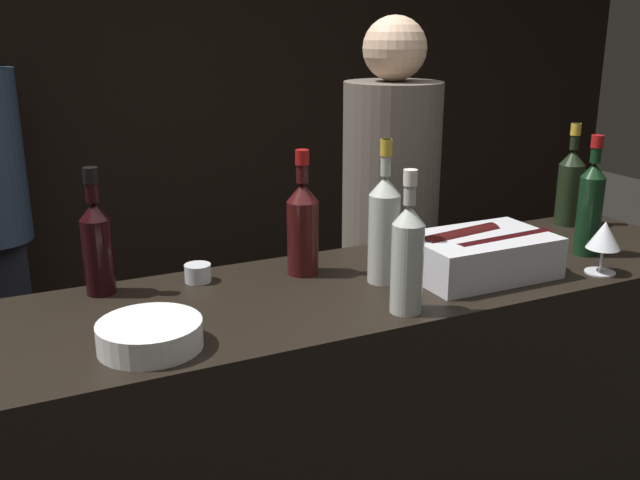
% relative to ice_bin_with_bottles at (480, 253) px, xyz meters
% --- Properties ---
extents(wall_back_chalkboard, '(6.40, 0.06, 2.80)m').
position_rel_ice_bin_with_bottles_xyz_m(wall_back_chalkboard, '(-0.41, 2.31, 0.27)').
color(wall_back_chalkboard, black).
rests_on(wall_back_chalkboard, ground_plane).
extents(bar_counter, '(2.34, 0.56, 1.07)m').
position_rel_ice_bin_with_bottles_xyz_m(bar_counter, '(-0.41, 0.08, -0.59)').
color(bar_counter, black).
rests_on(bar_counter, ground_plane).
extents(ice_bin_with_bottles, '(0.38, 0.24, 0.12)m').
position_rel_ice_bin_with_bottles_xyz_m(ice_bin_with_bottles, '(0.00, 0.00, 0.00)').
color(ice_bin_with_bottles, silver).
rests_on(ice_bin_with_bottles, bar_counter).
extents(bowl_white, '(0.21, 0.21, 0.06)m').
position_rel_ice_bin_with_bottles_xyz_m(bowl_white, '(-0.88, -0.07, -0.03)').
color(bowl_white, white).
rests_on(bowl_white, bar_counter).
extents(wine_glass, '(0.09, 0.09, 0.14)m').
position_rel_ice_bin_with_bottles_xyz_m(wine_glass, '(0.30, -0.13, 0.04)').
color(wine_glass, silver).
rests_on(wine_glass, bar_counter).
extents(candle_votive, '(0.07, 0.07, 0.05)m').
position_rel_ice_bin_with_bottles_xyz_m(candle_votive, '(-0.68, 0.27, -0.04)').
color(candle_votive, silver).
rests_on(candle_votive, bar_counter).
extents(red_wine_bottle_burgundy, '(0.07, 0.07, 0.34)m').
position_rel_ice_bin_with_bottles_xyz_m(red_wine_bottle_burgundy, '(0.38, 0.01, 0.09)').
color(red_wine_bottle_burgundy, black).
rests_on(red_wine_bottle_burgundy, bar_counter).
extents(rose_wine_bottle, '(0.08, 0.08, 0.36)m').
position_rel_ice_bin_with_bottles_xyz_m(rose_wine_bottle, '(-0.25, 0.07, 0.09)').
color(rose_wine_bottle, '#B2B7AD').
rests_on(rose_wine_bottle, bar_counter).
extents(red_wine_bottle_black_foil, '(0.07, 0.07, 0.31)m').
position_rel_ice_bin_with_bottles_xyz_m(red_wine_bottle_black_foil, '(-0.92, 0.29, 0.07)').
color(red_wine_bottle_black_foil, black).
rests_on(red_wine_bottle_black_foil, bar_counter).
extents(red_wine_bottle_tall, '(0.08, 0.08, 0.33)m').
position_rel_ice_bin_with_bottles_xyz_m(red_wine_bottle_tall, '(-0.41, 0.21, 0.07)').
color(red_wine_bottle_tall, '#380F0F').
rests_on(red_wine_bottle_tall, bar_counter).
extents(white_wine_bottle, '(0.07, 0.07, 0.33)m').
position_rel_ice_bin_with_bottles_xyz_m(white_wine_bottle, '(-0.31, -0.13, 0.08)').
color(white_wine_bottle, '#B2B7AD').
rests_on(white_wine_bottle, bar_counter).
extents(champagne_bottle, '(0.08, 0.08, 0.33)m').
position_rel_ice_bin_with_bottles_xyz_m(champagne_bottle, '(0.57, 0.27, 0.07)').
color(champagne_bottle, black).
rests_on(champagne_bottle, bar_counter).
extents(person_in_hoodie, '(0.33, 0.33, 1.73)m').
position_rel_ice_bin_with_bottles_xyz_m(person_in_hoodie, '(0.11, 0.64, -0.16)').
color(person_in_hoodie, black).
rests_on(person_in_hoodie, ground_plane).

